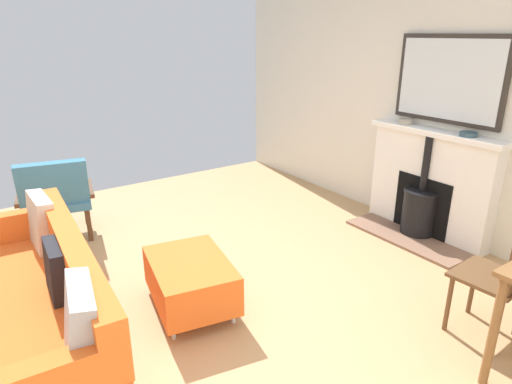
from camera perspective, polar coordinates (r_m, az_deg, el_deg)
name	(u,v)px	position (r m, az deg, el deg)	size (l,w,h in m)	color
ground_plane	(176,306)	(3.45, -10.34, -14.34)	(5.58, 5.80, 0.01)	tan
wall_left	(429,95)	(4.74, 21.40, 11.62)	(0.12, 5.80, 2.69)	silver
fireplace	(427,190)	(4.65, 21.22, 0.22)	(0.58, 1.36, 1.06)	brown
mirror_over_mantel	(449,80)	(4.51, 23.65, 13.16)	(0.04, 1.08, 0.79)	#2D2823
mantel_bowl_near	(406,121)	(4.69, 18.76, 8.64)	(0.14, 0.14, 0.05)	#9E9384
mantel_bowl_far	(468,134)	(4.33, 25.75, 6.78)	(0.15, 0.15, 0.04)	#334C56
sofa	(29,310)	(3.09, -27.26, -13.34)	(0.95, 2.04, 0.82)	#B2B2B7
ottoman	(190,279)	(3.29, -8.47, -11.10)	(0.66, 0.84, 0.38)	#B2B2B7
armchair_accent	(56,195)	(4.61, -24.46, -0.39)	(0.77, 0.71, 0.84)	#4C3321
dining_chair_near_fireplace	(507,270)	(3.21, 29.63, -8.76)	(0.42, 0.42, 0.90)	brown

